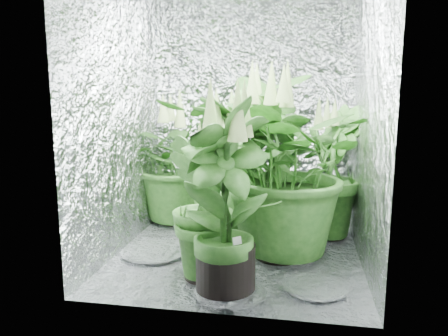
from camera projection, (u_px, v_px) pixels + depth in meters
name	position (u px, v px, depth m)	size (l,w,h in m)	color
ground	(237.00, 254.00, 2.93)	(1.60, 1.60, 0.00)	silver
walls	(238.00, 104.00, 2.76)	(1.62, 1.62, 2.00)	silver
plant_a	(180.00, 162.00, 3.56)	(0.92, 0.92, 1.09)	black
plant_b	(270.00, 161.00, 3.06)	(0.87, 0.87, 1.29)	black
plant_c	(330.00, 173.00, 3.22)	(0.54, 0.54, 1.05)	black
plant_d	(231.00, 174.00, 3.02)	(0.76, 0.76, 1.11)	black
plant_e	(280.00, 167.00, 2.78)	(1.24, 1.24, 1.27)	black
plant_f	(226.00, 202.00, 2.27)	(0.76, 0.76, 1.14)	black
plant_g	(205.00, 208.00, 2.51)	(0.62, 0.62, 0.92)	black
circulation_fan	(324.00, 213.00, 3.34)	(0.15, 0.33, 0.38)	black
plant_label	(237.00, 244.00, 2.26)	(0.05, 0.01, 0.08)	white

